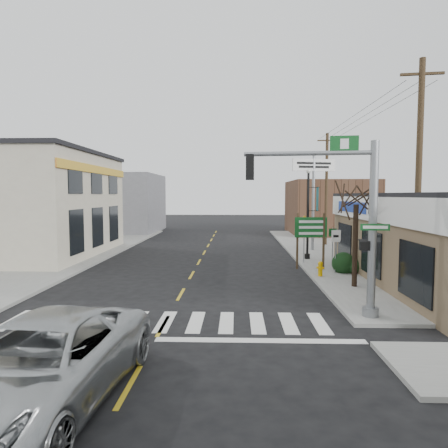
{
  "coord_description": "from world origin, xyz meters",
  "views": [
    {
      "loc": [
        2.33,
        -12.3,
        4.15
      ],
      "look_at": [
        1.74,
        5.99,
        2.8
      ],
      "focal_mm": 32.0,
      "sensor_mm": 36.0,
      "label": 1
    }
  ],
  "objects_px": {
    "traffic_signal_pole": "(351,210)",
    "lamp_post": "(309,207)",
    "utility_pole_far": "(326,188)",
    "guide_sign": "(311,233)",
    "fire_hydrant": "(320,268)",
    "dance_center_sign": "(314,179)",
    "suv": "(40,364)",
    "utility_pole_near": "(419,176)",
    "bare_tree": "(356,189)"
  },
  "relations": [
    {
      "from": "guide_sign",
      "to": "utility_pole_near",
      "type": "xyz_separation_m",
      "value": [
        3.2,
        -5.38,
        2.82
      ]
    },
    {
      "from": "suv",
      "to": "dance_center_sign",
      "type": "bearing_deg",
      "value": 71.17
    },
    {
      "from": "fire_hydrant",
      "to": "traffic_signal_pole",
      "type": "bearing_deg",
      "value": -93.49
    },
    {
      "from": "guide_sign",
      "to": "bare_tree",
      "type": "distance_m",
      "value": 4.75
    },
    {
      "from": "utility_pole_near",
      "to": "utility_pole_far",
      "type": "bearing_deg",
      "value": 97.06
    },
    {
      "from": "bare_tree",
      "to": "fire_hydrant",
      "type": "bearing_deg",
      "value": 116.0
    },
    {
      "from": "dance_center_sign",
      "to": "guide_sign",
      "type": "bearing_deg",
      "value": -115.85
    },
    {
      "from": "guide_sign",
      "to": "traffic_signal_pole",
      "type": "bearing_deg",
      "value": -95.25
    },
    {
      "from": "traffic_signal_pole",
      "to": "utility_pole_far",
      "type": "xyz_separation_m",
      "value": [
        3.44,
        19.19,
        1.03
      ]
    },
    {
      "from": "bare_tree",
      "to": "utility_pole_near",
      "type": "xyz_separation_m",
      "value": [
        2.0,
        -1.39,
        0.52
      ]
    },
    {
      "from": "suv",
      "to": "utility_pole_far",
      "type": "distance_m",
      "value": 27.49
    },
    {
      "from": "fire_hydrant",
      "to": "utility_pole_near",
      "type": "relative_size",
      "value": 0.08
    },
    {
      "from": "traffic_signal_pole",
      "to": "dance_center_sign",
      "type": "xyz_separation_m",
      "value": [
        1.78,
        15.87,
        1.63
      ]
    },
    {
      "from": "suv",
      "to": "traffic_signal_pole",
      "type": "bearing_deg",
      "value": 41.61
    },
    {
      "from": "dance_center_sign",
      "to": "fire_hydrant",
      "type": "bearing_deg",
      "value": -112.68
    },
    {
      "from": "lamp_post",
      "to": "bare_tree",
      "type": "bearing_deg",
      "value": -64.79
    },
    {
      "from": "traffic_signal_pole",
      "to": "utility_pole_far",
      "type": "relative_size",
      "value": 0.67
    },
    {
      "from": "bare_tree",
      "to": "utility_pole_far",
      "type": "distance_m",
      "value": 14.97
    },
    {
      "from": "guide_sign",
      "to": "utility_pole_near",
      "type": "height_order",
      "value": "utility_pole_near"
    },
    {
      "from": "lamp_post",
      "to": "bare_tree",
      "type": "relative_size",
      "value": 1.04
    },
    {
      "from": "traffic_signal_pole",
      "to": "fire_hydrant",
      "type": "xyz_separation_m",
      "value": [
        0.4,
        6.49,
        -3.13
      ]
    },
    {
      "from": "dance_center_sign",
      "to": "utility_pole_far",
      "type": "distance_m",
      "value": 3.76
    },
    {
      "from": "traffic_signal_pole",
      "to": "lamp_post",
      "type": "height_order",
      "value": "traffic_signal_pole"
    },
    {
      "from": "lamp_post",
      "to": "utility_pole_far",
      "type": "xyz_separation_m",
      "value": [
        2.68,
        7.3,
        1.31
      ]
    },
    {
      "from": "dance_center_sign",
      "to": "lamp_post",
      "type": "bearing_deg",
      "value": -118.59
    },
    {
      "from": "dance_center_sign",
      "to": "bare_tree",
      "type": "relative_size",
      "value": 1.27
    },
    {
      "from": "suv",
      "to": "utility_pole_far",
      "type": "relative_size",
      "value": 0.69
    },
    {
      "from": "lamp_post",
      "to": "utility_pole_near",
      "type": "height_order",
      "value": "utility_pole_near"
    },
    {
      "from": "dance_center_sign",
      "to": "bare_tree",
      "type": "bearing_deg",
      "value": -106.0
    },
    {
      "from": "utility_pole_near",
      "to": "utility_pole_far",
      "type": "distance_m",
      "value": 16.23
    },
    {
      "from": "traffic_signal_pole",
      "to": "dance_center_sign",
      "type": "distance_m",
      "value": 16.06
    },
    {
      "from": "traffic_signal_pole",
      "to": "fire_hydrant",
      "type": "bearing_deg",
      "value": 92.64
    },
    {
      "from": "traffic_signal_pole",
      "to": "utility_pole_far",
      "type": "height_order",
      "value": "utility_pole_far"
    },
    {
      "from": "suv",
      "to": "utility_pole_near",
      "type": "bearing_deg",
      "value": 42.8
    },
    {
      "from": "dance_center_sign",
      "to": "utility_pole_near",
      "type": "bearing_deg",
      "value": -96.99
    },
    {
      "from": "lamp_post",
      "to": "utility_pole_far",
      "type": "relative_size",
      "value": 0.63
    },
    {
      "from": "traffic_signal_pole",
      "to": "utility_pole_near",
      "type": "distance_m",
      "value": 4.7
    },
    {
      "from": "lamp_post",
      "to": "utility_pole_near",
      "type": "distance_m",
      "value": 9.44
    },
    {
      "from": "suv",
      "to": "lamp_post",
      "type": "relative_size",
      "value": 1.1
    },
    {
      "from": "guide_sign",
      "to": "fire_hydrant",
      "type": "xyz_separation_m",
      "value": [
        0.16,
        -1.85,
        -1.54
      ]
    },
    {
      "from": "fire_hydrant",
      "to": "utility_pole_far",
      "type": "bearing_deg",
      "value": 76.53
    },
    {
      "from": "dance_center_sign",
      "to": "suv",
      "type": "bearing_deg",
      "value": -127.72
    },
    {
      "from": "guide_sign",
      "to": "dance_center_sign",
      "type": "relative_size",
      "value": 0.44
    },
    {
      "from": "utility_pole_near",
      "to": "utility_pole_far",
      "type": "height_order",
      "value": "utility_pole_near"
    },
    {
      "from": "utility_pole_near",
      "to": "guide_sign",
      "type": "bearing_deg",
      "value": 127.82
    },
    {
      "from": "suv",
      "to": "utility_pole_near",
      "type": "relative_size",
      "value": 0.66
    },
    {
      "from": "utility_pole_near",
      "to": "bare_tree",
      "type": "bearing_deg",
      "value": 152.17
    },
    {
      "from": "guide_sign",
      "to": "fire_hydrant",
      "type": "bearing_deg",
      "value": -88.72
    },
    {
      "from": "dance_center_sign",
      "to": "utility_pole_near",
      "type": "distance_m",
      "value": 13.03
    },
    {
      "from": "suv",
      "to": "bare_tree",
      "type": "relative_size",
      "value": 1.14
    }
  ]
}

